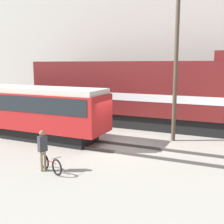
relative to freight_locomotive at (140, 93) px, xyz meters
The scene contains 9 objects.
ground_plane 5.86m from the freight_locomotive, 86.12° to the right, with size 120.00×120.00×0.00m, color #9E998C.
track_near 6.33m from the freight_locomotive, 86.48° to the right, with size 60.00×1.50×0.14m.
track_far 2.43m from the freight_locomotive, ahead, with size 60.00×1.51×0.14m.
building_backdrop 8.58m from the freight_locomotive, 87.04° to the left, with size 38.71×6.00×15.00m.
freight_locomotive is the anchor object (origin of this frame).
streetcar 8.75m from the freight_locomotive, 137.95° to the right, with size 12.81×2.54×3.13m.
bicycle 10.24m from the freight_locomotive, 92.66° to the right, with size 1.58×0.73×0.75m.
person 10.14m from the freight_locomotive, 94.77° to the right, with size 0.34×0.42×1.77m.
utility_pole_left 4.75m from the freight_locomotive, 43.04° to the right, with size 0.23×0.23×9.05m.
Camera 1 is at (6.19, -13.83, 4.49)m, focal length 45.00 mm.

